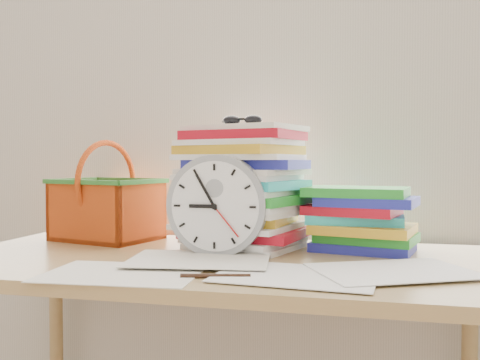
% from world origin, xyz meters
% --- Properties ---
extents(curtain, '(2.40, 0.01, 2.50)m').
position_xyz_m(curtain, '(0.00, 1.98, 1.30)').
color(curtain, beige).
rests_on(curtain, room_shell).
extents(desk, '(1.40, 0.70, 0.75)m').
position_xyz_m(desk, '(0.00, 1.60, 0.68)').
color(desk, '#9A7C48').
rests_on(desk, ground).
extents(paper_stack, '(0.40, 0.36, 0.34)m').
position_xyz_m(paper_stack, '(0.03, 1.76, 0.92)').
color(paper_stack, white).
rests_on(paper_stack, desk).
extents(clock, '(0.26, 0.05, 0.26)m').
position_xyz_m(clock, '(-0.01, 1.62, 0.88)').
color(clock, '#93969C').
rests_on(clock, desk).
extents(sunglasses, '(0.13, 0.11, 0.03)m').
position_xyz_m(sunglasses, '(0.03, 1.74, 1.10)').
color(sunglasses, black).
rests_on(sunglasses, paper_stack).
extents(book_stack, '(0.32, 0.26, 0.17)m').
position_xyz_m(book_stack, '(0.35, 1.78, 0.84)').
color(book_stack, white).
rests_on(book_stack, desk).
extents(basket, '(0.35, 0.30, 0.30)m').
position_xyz_m(basket, '(-0.41, 1.81, 0.90)').
color(basket, '#DA5115').
rests_on(basket, desk).
extents(pen, '(0.14, 0.04, 0.01)m').
position_xyz_m(pen, '(0.06, 1.36, 0.75)').
color(pen, black).
rests_on(pen, desk).
extents(scattered_papers, '(1.26, 0.42, 0.02)m').
position_xyz_m(scattered_papers, '(0.00, 1.60, 0.76)').
color(scattered_papers, white).
rests_on(scattered_papers, desk).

